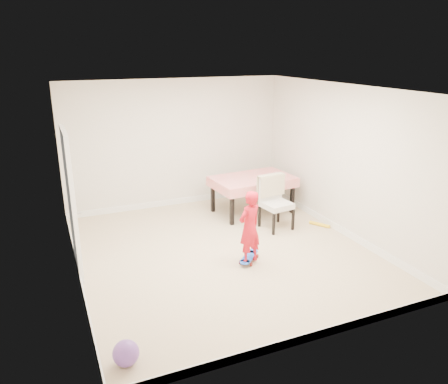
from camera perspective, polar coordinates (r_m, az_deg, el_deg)
name	(u,v)px	position (r m, az deg, el deg)	size (l,w,h in m)	color
ground	(223,252)	(7.17, -0.11, -7.79)	(5.00, 5.00, 0.00)	tan
ceiling	(223,90)	(6.47, -0.12, 13.20)	(4.50, 5.00, 0.04)	white
wall_back	(176,144)	(8.97, -6.34, 6.26)	(4.50, 0.04, 2.60)	beige
wall_front	(316,236)	(4.66, 11.93, -5.59)	(4.50, 0.04, 2.60)	beige
wall_left	(71,193)	(6.22, -19.38, -0.11)	(0.04, 5.00, 2.60)	beige
wall_right	(342,161)	(7.82, 15.14, 3.93)	(0.04, 5.00, 2.60)	beige
door	(72,205)	(6.59, -19.28, -1.61)	(0.10, 0.94, 2.11)	white
baseboard_back	(177,201)	(9.32, -6.10, -1.21)	(4.50, 0.02, 0.12)	white
baseboard_front	(309,337)	(5.27, 11.08, -18.07)	(4.50, 0.02, 0.12)	white
baseboard_left	(80,275)	(6.70, -18.34, -10.24)	(0.02, 5.00, 0.12)	white
baseboard_right	(337,227)	(8.21, 14.49, -4.47)	(0.02, 5.00, 0.12)	white
dining_table	(252,195)	(8.74, 3.73, -0.35)	(1.56, 0.99, 0.73)	#B30917
dining_chair	(277,203)	(7.94, 6.90, -1.45)	(0.53, 0.61, 0.98)	white
skateboard	(249,258)	(6.87, 3.27, -8.67)	(0.56, 0.20, 0.08)	blue
child	(249,229)	(6.57, 3.34, -4.91)	(0.42, 0.27, 1.14)	red
balloon	(126,353)	(4.94, -12.70, -19.86)	(0.28, 0.28, 0.28)	#7144A4
foam_toy	(320,224)	(8.34, 12.37, -4.16)	(0.06, 0.06, 0.40)	yellow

